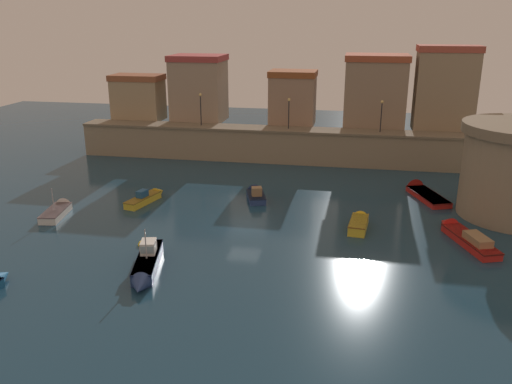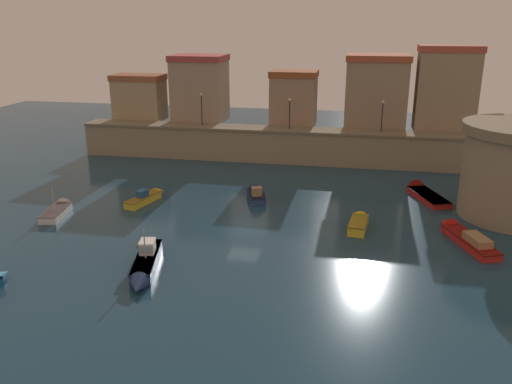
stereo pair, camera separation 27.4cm
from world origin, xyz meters
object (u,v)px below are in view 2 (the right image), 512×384
Objects in this scene: moored_boat_7 at (147,197)px; mooring_buoy_0 at (142,245)px; moored_boat_1 at (464,236)px; moored_boat_6 at (359,222)px; quay_lamp_2 at (382,111)px; quay_lamp_1 at (290,109)px; moored_boat_2 at (145,265)px; quay_lamp_0 at (202,104)px; moored_boat_5 at (421,192)px; moored_boat_0 at (256,194)px; moored_boat_3 at (59,209)px.

moored_boat_7 is 9.80m from mooring_buoy_0.
moored_boat_6 is (-7.67, 1.22, 0.03)m from moored_boat_1.
quay_lamp_2 is 4.93× the size of mooring_buoy_0.
quay_lamp_2 is 19.94m from moored_boat_6.
moored_boat_6 is 0.81× the size of moored_boat_7.
moored_boat_6 is at bearing -84.25° from moored_boat_7.
quay_lamp_1 reaches higher than moored_boat_2.
quay_lamp_2 is at bearing -4.22° from moored_boat_1.
quay_lamp_0 is 0.53× the size of moored_boat_2.
moored_boat_5 is at bearing -9.28° from moored_boat_1.
moored_boat_3 is at bearing 97.34° from moored_boat_0.
moored_boat_0 is (8.99, -13.53, -5.89)m from quay_lamp_0.
quay_lamp_1 reaches higher than moored_boat_1.
moored_boat_5 reaches higher than moored_boat_6.
quay_lamp_2 is 0.79× the size of moored_boat_0.
quay_lamp_2 is at bearing -37.93° from moored_boat_7.
quay_lamp_1 is 0.78× the size of moored_boat_0.
quay_lamp_0 is at bearing 16.49° from moored_boat_0.
moored_boat_2 is at bearing 133.81° from moored_boat_6.
moored_boat_5 is 26.45m from mooring_buoy_0.
moored_boat_3 is (-6.57, -20.61, -5.93)m from quay_lamp_0.
quay_lamp_1 is at bearing 29.07° from moored_boat_6.
moored_boat_2 is 14.33m from moored_boat_7.
moored_boat_1 is 23.76m from mooring_buoy_0.
moored_boat_6 reaches higher than mooring_buoy_0.
moored_boat_0 is at bearing -75.16° from moored_boat_3.
moored_boat_0 is at bearing -59.79° from moored_boat_7.
moored_boat_0 is at bearing 48.65° from moored_boat_1.
quay_lamp_0 reaches higher than quay_lamp_1.
moored_boat_7 is (-24.49, -6.61, 0.13)m from moored_boat_5.
quay_lamp_0 is 20.37m from quay_lamp_2.
moored_boat_0 is 0.62× the size of moored_boat_5.
moored_boat_1 is at bearing -51.97° from quay_lamp_1.
moored_boat_5 reaches higher than mooring_buoy_0.
quay_lamp_0 is 17.29m from moored_boat_7.
quay_lamp_1 is 0.47× the size of moored_boat_1.
moored_boat_1 is 1.44× the size of moored_boat_3.
moored_boat_7 is (-9.42, -2.73, 0.00)m from moored_boat_0.
moored_boat_5 is at bearing -34.89° from quay_lamp_1.
moored_boat_2 is at bearing 93.87° from moored_boat_1.
moored_boat_7 reaches higher than moored_boat_1.
quay_lamp_2 is 18.59m from moored_boat_0.
moored_boat_7 is at bearing -141.99° from quay_lamp_2.
quay_lamp_1 is 26.31m from moored_boat_1.
moored_boat_7 is at bearing 87.54° from moored_boat_6.
moored_boat_7 is (6.15, 4.36, 0.05)m from moored_boat_3.
moored_boat_2 reaches higher than moored_boat_6.
moored_boat_0 is at bearing -95.27° from quay_lamp_1.
moored_boat_3 reaches higher than moored_boat_0.
moored_boat_6 is at bearing -95.95° from moored_boat_3.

